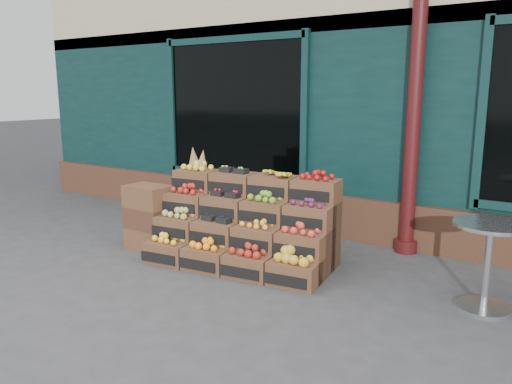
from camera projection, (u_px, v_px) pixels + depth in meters
The scene contains 6 objects.
ground at pixel (235, 282), 5.37m from camera, with size 60.00×60.00×0.00m, color #39393B.
shop_facade at pixel (400, 70), 9.05m from camera, with size 12.00×6.24×4.80m.
crate_display at pixel (245, 229), 5.94m from camera, with size 2.24×1.31×1.33m.
spare_crates at pixel (149, 218), 6.41m from camera, with size 0.56×0.39×0.84m.
bistro_table at pixel (488, 256), 4.60m from camera, with size 0.67×0.67×0.84m.
shopkeeper at pixel (286, 150), 8.19m from camera, with size 0.77×0.51×2.12m, color #17521C.
Camera 1 is at (3.00, -4.09, 2.02)m, focal length 35.00 mm.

